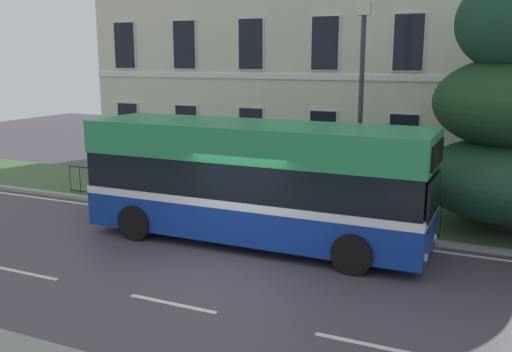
# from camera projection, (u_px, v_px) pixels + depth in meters

# --- Properties ---
(ground_plane) EXTENTS (60.00, 56.00, 0.18)m
(ground_plane) POSITION_uv_depth(u_px,v_px,m) (230.00, 263.00, 13.56)
(ground_plane) COLOR #46404B
(georgian_townhouse) EXTENTS (17.94, 8.25, 12.54)m
(georgian_townhouse) POSITION_uv_depth(u_px,v_px,m) (322.00, 19.00, 24.20)
(georgian_townhouse) COLOR beige
(georgian_townhouse) RESTS_ON ground_plane
(iron_verge_railing) EXTENTS (12.63, 0.04, 0.97)m
(iron_verge_railing) POSITION_uv_depth(u_px,v_px,m) (228.00, 196.00, 17.47)
(iron_verge_railing) COLOR black
(iron_verge_railing) RESTS_ON ground_plane
(single_decker_bus) EXTENTS (9.10, 2.65, 3.16)m
(single_decker_bus) POSITION_uv_depth(u_px,v_px,m) (255.00, 181.00, 14.78)
(single_decker_bus) COLOR navy
(single_decker_bus) RESTS_ON ground_plane
(street_lamp_post) EXTENTS (0.36, 0.24, 6.22)m
(street_lamp_post) POSITION_uv_depth(u_px,v_px,m) (361.00, 97.00, 16.35)
(street_lamp_post) COLOR #333338
(street_lamp_post) RESTS_ON ground_plane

